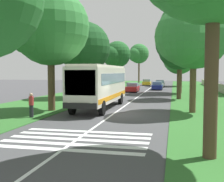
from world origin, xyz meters
TOP-DOWN VIEW (x-y plane):
  - ground at (0.00, 0.00)m, footprint 160.00×160.00m
  - grass_verge_left at (15.00, 8.20)m, footprint 120.00×8.00m
  - grass_verge_right at (15.00, -8.20)m, footprint 120.00×8.00m
  - centre_line at (15.00, 0.00)m, footprint 110.00×0.16m
  - coach_bus at (3.27, 1.80)m, footprint 11.16×2.62m
  - zebra_crossing at (-8.06, 0.00)m, footprint 4.05×6.80m
  - trailing_car_0 at (23.79, 1.89)m, footprint 4.30×1.78m
  - trailing_car_1 at (29.80, -1.64)m, footprint 4.30×1.78m
  - trailing_car_2 at (39.63, -1.65)m, footprint 4.30×1.78m
  - trailing_car_3 at (45.62, 1.64)m, footprint 4.30×1.78m
  - roadside_tree_left_0 at (32.03, 6.14)m, footprint 6.16×5.05m
  - roadside_tree_left_1 at (0.86, 5.42)m, footprint 7.00×6.21m
  - roadside_tree_left_2 at (60.59, 5.47)m, footprint 7.03×5.61m
  - roadside_tree_left_4 at (12.32, 6.22)m, footprint 7.04×6.08m
  - roadside_tree_right_0 at (43.00, -5.39)m, footprint 7.96×7.07m
  - roadside_tree_right_2 at (2.13, -5.69)m, footprint 7.15×5.67m
  - roadside_tree_right_3 at (22.47, -5.14)m, footprint 8.75×7.10m
  - roadside_tree_right_4 at (12.99, -4.91)m, footprint 5.84×4.69m
  - utility_pole at (16.93, -5.28)m, footprint 0.24×1.40m
  - pedestrian at (-2.75, 5.17)m, footprint 0.34×0.34m

SIDE VIEW (x-z plane):
  - ground at x=0.00m, z-range 0.00..0.00m
  - zebra_crossing at x=-8.06m, z-range 0.00..0.01m
  - centre_line at x=15.00m, z-range 0.00..0.01m
  - grass_verge_left at x=15.00m, z-range 0.00..0.04m
  - grass_verge_right at x=15.00m, z-range 0.00..0.04m
  - trailing_car_0 at x=23.79m, z-range -0.05..1.38m
  - trailing_car_1 at x=29.80m, z-range -0.05..1.38m
  - trailing_car_2 at x=39.63m, z-range -0.05..1.38m
  - trailing_car_3 at x=45.62m, z-range -0.05..1.38m
  - pedestrian at x=-2.75m, z-range 0.06..1.75m
  - coach_bus at x=3.27m, z-range 0.28..4.01m
  - utility_pole at x=16.93m, z-range 0.18..8.27m
  - roadside_tree_right_4 at x=12.99m, z-range 1.55..9.59m
  - roadside_tree_left_4 at x=12.32m, z-range 1.41..10.53m
  - roadside_tree_right_2 at x=2.13m, z-range 1.51..10.43m
  - roadside_tree_right_0 at x=43.00m, z-range 1.17..10.83m
  - roadside_tree_left_0 at x=32.03m, z-range 1.83..10.69m
  - roadside_tree_left_1 at x=0.86m, z-range 1.71..11.55m
  - roadside_tree_right_3 at x=22.47m, z-range 1.86..13.00m
  - roadside_tree_left_2 at x=60.59m, z-range 2.57..13.61m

